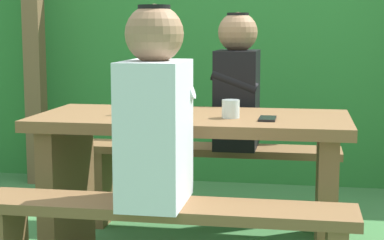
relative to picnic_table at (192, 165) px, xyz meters
name	(u,v)px	position (x,y,z in m)	size (l,w,h in m)	color
hedge_backdrop	(240,59)	(0.00, 2.10, 0.38)	(6.40, 0.83, 1.74)	#2C7430
pergola_post_left	(34,38)	(-1.38, 1.45, 0.55)	(0.12, 0.12, 2.08)	brown
picnic_table	(192,165)	(0.00, 0.00, 0.00)	(1.40, 0.64, 0.72)	brown
bench_near	(165,239)	(0.00, -0.58, -0.16)	(1.40, 0.24, 0.47)	brown
bench_far	(211,170)	(0.00, 0.58, -0.16)	(1.40, 0.24, 0.47)	brown
person_white_shirt	(155,113)	(-0.03, -0.58, 0.31)	(0.25, 0.35, 0.72)	silver
person_black_coat	(237,86)	(0.14, 0.58, 0.31)	(0.25, 0.35, 0.72)	black
drinking_glass	(231,109)	(0.18, -0.06, 0.27)	(0.08, 0.08, 0.08)	silver
bottle_left	(173,93)	(-0.09, 0.00, 0.32)	(0.06, 0.06, 0.25)	silver
bottle_right	(146,95)	(-0.22, 0.01, 0.32)	(0.06, 0.06, 0.21)	silver
cell_phone	(268,119)	(0.34, -0.09, 0.23)	(0.07, 0.14, 0.01)	black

